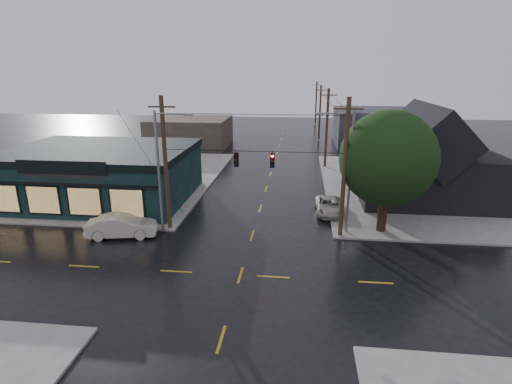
# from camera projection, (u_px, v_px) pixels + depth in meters

# --- Properties ---
(ground_plane) EXTENTS (160.00, 160.00, 0.00)m
(ground_plane) POSITION_uv_depth(u_px,v_px,m) (240.00, 275.00, 24.15)
(ground_plane) COLOR black
(sidewalk_nw) EXTENTS (28.00, 28.00, 0.15)m
(sidewalk_nw) POSITION_uv_depth(u_px,v_px,m) (92.00, 177.00, 45.21)
(sidewalk_nw) COLOR slate
(sidewalk_nw) RESTS_ON ground
(sidewalk_ne) EXTENTS (28.00, 28.00, 0.15)m
(sidewalk_ne) POSITION_uv_depth(u_px,v_px,m) (462.00, 189.00, 40.97)
(sidewalk_ne) COLOR slate
(sidewalk_ne) RESTS_ON ground
(pizza_shop) EXTENTS (16.30, 12.34, 4.90)m
(pizza_shop) POSITION_uv_depth(u_px,v_px,m) (102.00, 173.00, 37.24)
(pizza_shop) COLOR black
(pizza_shop) RESTS_ON ground
(ne_building) EXTENTS (12.60, 11.60, 8.75)m
(ne_building) POSITION_uv_depth(u_px,v_px,m) (425.00, 152.00, 37.34)
(ne_building) COLOR black
(ne_building) RESTS_ON ground
(corner_tree) EXTENTS (7.00, 7.00, 9.09)m
(corner_tree) POSITION_uv_depth(u_px,v_px,m) (388.00, 159.00, 28.75)
(corner_tree) COLOR black
(corner_tree) RESTS_ON ground
(utility_pole_nw) EXTENTS (2.00, 0.32, 10.15)m
(utility_pole_nw) POSITION_uv_depth(u_px,v_px,m) (170.00, 229.00, 31.00)
(utility_pole_nw) COLOR #2F2315
(utility_pole_nw) RESTS_ON ground
(utility_pole_ne) EXTENTS (2.00, 0.32, 10.15)m
(utility_pole_ne) POSITION_uv_depth(u_px,v_px,m) (340.00, 237.00, 29.62)
(utility_pole_ne) COLOR #2F2315
(utility_pole_ne) RESTS_ON ground
(utility_pole_far_a) EXTENTS (2.00, 0.32, 9.65)m
(utility_pole_far_a) POSITION_uv_depth(u_px,v_px,m) (325.00, 167.00, 50.01)
(utility_pole_far_a) COLOR #2F2315
(utility_pole_far_a) RESTS_ON ground
(utility_pole_far_b) EXTENTS (2.00, 0.32, 9.15)m
(utility_pole_far_b) POSITION_uv_depth(u_px,v_px,m) (319.00, 140.00, 68.97)
(utility_pole_far_b) COLOR #2F2315
(utility_pole_far_b) RESTS_ON ground
(utility_pole_far_c) EXTENTS (2.00, 0.32, 9.15)m
(utility_pole_far_c) POSITION_uv_depth(u_px,v_px,m) (315.00, 124.00, 87.94)
(utility_pole_far_c) COLOR #2F2315
(utility_pole_far_c) RESTS_ON ground
(span_signal_assembly) EXTENTS (13.00, 0.48, 1.23)m
(span_signal_assembly) POSITION_uv_depth(u_px,v_px,m) (254.00, 160.00, 28.60)
(span_signal_assembly) COLOR black
(span_signal_assembly) RESTS_ON ground
(streetlight_nw) EXTENTS (5.40, 0.30, 9.15)m
(streetlight_nw) POSITION_uv_depth(u_px,v_px,m) (163.00, 232.00, 30.37)
(streetlight_nw) COLOR gray
(streetlight_nw) RESTS_ON ground
(streetlight_ne) EXTENTS (5.40, 0.30, 9.15)m
(streetlight_ne) POSITION_uv_depth(u_px,v_px,m) (346.00, 233.00, 30.24)
(streetlight_ne) COLOR gray
(streetlight_ne) RESTS_ON ground
(bg_building_west) EXTENTS (12.00, 10.00, 4.40)m
(bg_building_west) POSITION_uv_depth(u_px,v_px,m) (190.00, 132.00, 62.90)
(bg_building_west) COLOR #352C26
(bg_building_west) RESTS_ON ground
(bg_building_east) EXTENTS (14.00, 12.00, 5.60)m
(bg_building_east) POSITION_uv_depth(u_px,v_px,m) (380.00, 127.00, 64.28)
(bg_building_east) COLOR black
(bg_building_east) RESTS_ON ground
(sedan_cream) EXTENTS (5.31, 2.73, 1.67)m
(sedan_cream) POSITION_uv_depth(u_px,v_px,m) (122.00, 226.00, 29.40)
(sedan_cream) COLOR beige
(sedan_cream) RESTS_ON ground
(suv_silver) EXTENTS (2.28, 4.77, 1.31)m
(suv_silver) POSITION_uv_depth(u_px,v_px,m) (329.00, 206.00, 34.19)
(suv_silver) COLOR #A49F97
(suv_silver) RESTS_ON ground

